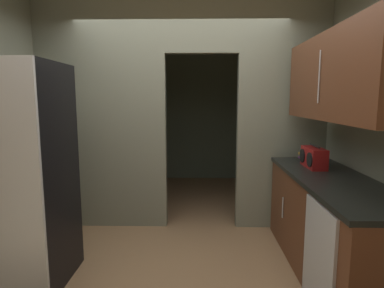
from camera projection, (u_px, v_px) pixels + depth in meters
name	position (u px, v px, depth m)	size (l,w,h in m)	color
ground	(174.00, 280.00, 2.85)	(20.00, 20.00, 0.00)	#93704C
kitchen_partition	(177.00, 110.00, 3.88)	(3.48, 0.12, 2.75)	gray
adjoining_room_shell	(187.00, 111.00, 5.63)	(3.48, 2.54, 2.75)	slate
refrigerator	(17.00, 176.00, 2.70)	(0.78, 0.77, 1.89)	black
lower_cabinet_run	(331.00, 227.00, 2.88)	(0.66, 2.01, 0.90)	brown
dishwasher	(318.00, 261.00, 2.34)	(0.02, 0.56, 0.84)	#B7BABC
upper_cabinet_counterside	(341.00, 77.00, 2.70)	(0.36, 1.81, 0.73)	brown
boombox	(314.00, 158.00, 3.24)	(0.17, 0.37, 0.23)	maroon
book_stack	(306.00, 157.00, 3.55)	(0.14, 0.18, 0.10)	beige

